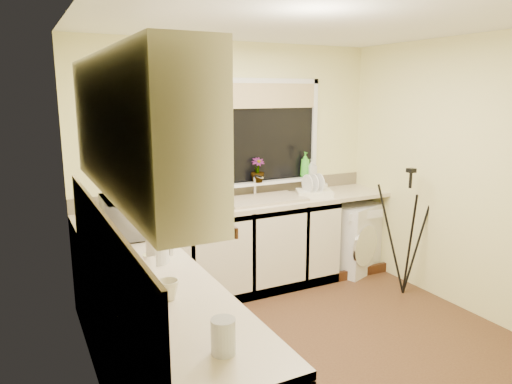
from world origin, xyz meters
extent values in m
plane|color=brown|center=(0.00, 0.00, 0.00)|extent=(3.20, 3.20, 0.00)
plane|color=white|center=(0.00, 0.00, 2.45)|extent=(3.20, 3.20, 0.00)
plane|color=#F3EFA2|center=(0.00, 1.50, 1.23)|extent=(3.20, 0.00, 3.20)
plane|color=#F3EFA2|center=(0.00, -1.50, 1.23)|extent=(3.20, 0.00, 3.20)
plane|color=#F3EFA2|center=(-1.60, 0.00, 1.23)|extent=(0.00, 3.00, 3.00)
plane|color=#F3EFA2|center=(1.60, 0.00, 1.23)|extent=(0.00, 3.00, 3.00)
cube|color=silver|center=(-0.33, 1.20, 0.43)|extent=(2.55, 0.60, 0.86)
cube|color=silver|center=(-1.30, -0.30, 0.43)|extent=(0.54, 2.40, 0.86)
cube|color=beige|center=(0.00, 1.20, 0.88)|extent=(3.20, 0.60, 0.04)
cube|color=beige|center=(-1.30, -0.30, 0.88)|extent=(0.60, 2.40, 0.04)
cube|color=silver|center=(-1.44, -0.45, 1.80)|extent=(0.28, 1.90, 0.70)
cube|color=beige|center=(-1.59, -0.30, 1.12)|extent=(0.02, 2.40, 0.45)
cube|color=beige|center=(0.00, 1.49, 0.97)|extent=(3.20, 0.02, 0.14)
cube|color=black|center=(0.20, 1.49, 1.55)|extent=(1.50, 0.02, 1.00)
cube|color=tan|center=(0.20, 1.46, 1.92)|extent=(1.50, 0.02, 0.25)
cube|color=white|center=(0.20, 1.43, 1.04)|extent=(1.60, 0.14, 0.03)
cube|color=tan|center=(0.20, 1.20, 0.91)|extent=(0.82, 0.46, 0.03)
cylinder|color=silver|center=(0.20, 1.38, 1.02)|extent=(0.03, 0.03, 0.24)
cube|color=silver|center=(1.26, 1.15, 0.38)|extent=(0.68, 0.67, 0.76)
cube|color=#ABABB3|center=(-0.52, 1.14, 0.91)|extent=(0.36, 0.31, 0.02)
cube|color=#5A9DF6|center=(-0.57, 1.26, 1.02)|extent=(0.30, 0.16, 0.21)
cylinder|color=silver|center=(-1.22, -0.04, 0.99)|extent=(0.14, 0.14, 0.19)
cube|color=white|center=(0.79, 1.16, 0.93)|extent=(0.45, 0.40, 0.05)
cylinder|color=silver|center=(-1.27, -1.22, 0.98)|extent=(0.10, 0.10, 0.15)
cylinder|color=white|center=(-1.31, -0.17, 0.95)|extent=(0.08, 0.08, 0.11)
imported|color=white|center=(-1.25, 0.66, 1.04)|extent=(0.36, 0.52, 0.29)
imported|color=#999999|center=(-0.37, 1.41, 1.18)|extent=(0.16, 0.13, 0.26)
imported|color=#999999|center=(-0.13, 1.41, 1.18)|extent=(0.15, 0.12, 0.27)
imported|color=#999999|center=(0.24, 1.40, 1.18)|extent=(0.16, 0.16, 0.25)
imported|color=green|center=(0.84, 1.42, 1.19)|extent=(0.12, 0.12, 0.28)
imported|color=#999999|center=(0.90, 1.39, 1.15)|extent=(0.09, 0.09, 0.20)
imported|color=silver|center=(0.97, 1.27, 0.95)|extent=(0.14, 0.14, 0.10)
imported|color=beige|center=(-1.32, -0.60, 0.95)|extent=(0.13, 0.13, 0.10)
camera|label=1|loc=(-1.97, -2.86, 1.96)|focal=33.20mm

